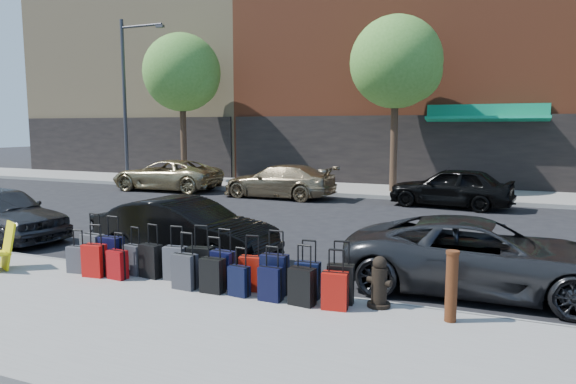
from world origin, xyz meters
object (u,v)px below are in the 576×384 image
at_px(car_near_2, 481,256).
at_px(car_far_0, 167,175).
at_px(car_far_1, 279,181).
at_px(car_far_2, 451,187).
at_px(bollard, 451,285).
at_px(suitcase_front_5, 200,265).
at_px(car_near_0, 0,213).
at_px(car_near_1, 185,230).
at_px(streetlight, 127,91).
at_px(fire_hydrant, 379,283).
at_px(tree_left, 184,75).
at_px(tree_center, 399,65).

height_order(car_near_2, car_far_0, car_far_0).
bearing_deg(car_far_1, car_far_2, 92.97).
xyz_separation_m(bollard, car_far_0, (-13.49, 11.97, 0.02)).
height_order(bollard, car_near_2, car_near_2).
height_order(suitcase_front_5, car_near_0, car_near_0).
relative_size(suitcase_front_5, car_near_1, 0.25).
xyz_separation_m(streetlight, suitcase_front_5, (12.79, -13.55, -4.19)).
bearing_deg(car_far_2, fire_hydrant, 7.15).
xyz_separation_m(streetlight, car_near_1, (11.38, -11.93, -3.99)).
relative_size(tree_left, car_near_0, 1.79).
height_order(car_far_0, car_far_1, car_far_0).
distance_m(car_near_2, car_far_0, 17.00).
distance_m(car_near_0, car_far_0, 10.48).
bearing_deg(car_near_0, car_far_2, -37.39).
height_order(car_near_0, car_far_0, car_far_0).
bearing_deg(streetlight, bollard, -38.93).
xyz_separation_m(bollard, car_far_1, (-7.76, 11.65, 0.01)).
xyz_separation_m(suitcase_front_5, bollard, (4.21, -0.18, 0.20)).
xyz_separation_m(tree_left, suitcase_front_5, (9.85, -14.25, -4.94)).
xyz_separation_m(tree_center, car_far_2, (2.46, -2.68, -4.69)).
bearing_deg(tree_center, streetlight, -177.02).
distance_m(tree_left, car_near_1, 15.91).
bearing_deg(tree_center, car_near_0, -120.89).
bearing_deg(tree_center, car_near_2, -72.71).
bearing_deg(bollard, car_near_2, 81.47).
bearing_deg(car_far_1, car_near_0, -16.72).
relative_size(streetlight, fire_hydrant, 10.20).
distance_m(car_near_1, car_far_2, 10.93).
distance_m(tree_left, streetlight, 3.11).
relative_size(suitcase_front_5, car_near_0, 0.25).
distance_m(car_near_0, car_near_1, 5.52).
xyz_separation_m(car_near_1, car_near_2, (5.92, 0.22, -0.03)).
bearing_deg(car_near_1, fire_hydrant, -106.81).
height_order(streetlight, car_near_2, streetlight).
relative_size(suitcase_front_5, bollard, 1.01).
relative_size(tree_center, car_near_1, 1.79).
relative_size(tree_center, car_near_0, 1.79).
height_order(streetlight, car_far_1, streetlight).
height_order(tree_left, car_near_2, tree_left).
distance_m(car_far_1, car_far_2, 6.66).
relative_size(suitcase_front_5, car_far_0, 0.20).
distance_m(fire_hydrant, car_far_0, 17.12).
bearing_deg(car_far_0, bollard, 45.75).
distance_m(bollard, car_far_1, 14.00).
distance_m(car_far_0, car_far_2, 12.39).
bearing_deg(car_far_0, car_far_1, 84.17).
height_order(tree_center, fire_hydrant, tree_center).
bearing_deg(car_far_2, car_near_0, -38.18).
distance_m(car_near_0, car_far_2, 14.17).
distance_m(streetlight, car_far_0, 5.58).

